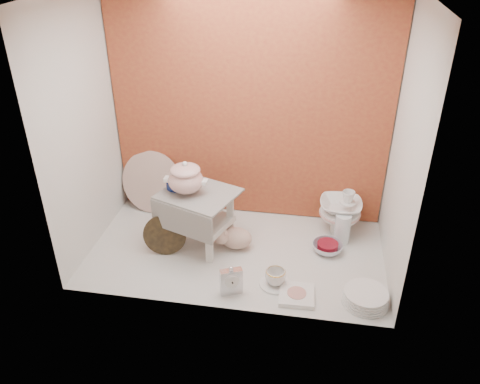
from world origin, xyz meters
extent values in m
plane|color=silver|center=(0.00, 0.00, 0.00)|extent=(1.80, 1.80, 0.00)
cube|color=#AB572A|center=(0.00, 0.50, 0.75)|extent=(1.80, 0.06, 1.50)
cube|color=silver|center=(-0.90, 0.00, 0.75)|extent=(0.06, 1.00, 1.50)
cube|color=silver|center=(0.90, 0.00, 0.75)|extent=(0.06, 1.00, 1.50)
cylinder|color=#0A174D|center=(-0.38, 0.09, 0.40)|extent=(0.15, 0.15, 0.05)
imported|color=white|center=(-0.43, 0.37, 0.13)|extent=(0.31, 0.31, 0.26)
cube|color=silver|center=(0.04, -0.37, 0.09)|extent=(0.13, 0.09, 0.18)
ellipsoid|color=tan|center=(-0.01, 0.04, 0.08)|extent=(0.27, 0.20, 0.15)
cylinder|color=white|center=(0.27, -0.27, 0.01)|extent=(0.18, 0.18, 0.01)
imported|color=white|center=(0.27, -0.27, 0.06)|extent=(0.14, 0.14, 0.09)
cube|color=white|center=(0.40, -0.35, 0.01)|extent=(0.20, 0.20, 0.03)
cylinder|color=white|center=(0.76, -0.33, 0.04)|extent=(0.28, 0.28, 0.07)
imported|color=silver|center=(0.56, 0.10, 0.03)|extent=(0.22, 0.22, 0.06)
cylinder|color=silver|center=(0.64, 0.22, 0.10)|extent=(0.10, 0.10, 0.20)
camera|label=1|loc=(0.42, -2.38, 1.82)|focal=36.12mm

